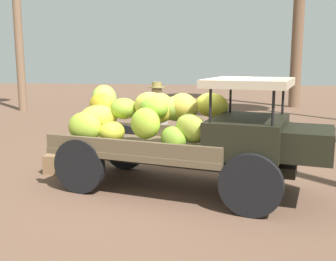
# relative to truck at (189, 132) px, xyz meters

# --- Properties ---
(ground_plane) EXTENTS (60.00, 60.00, 0.00)m
(ground_plane) POSITION_rel_truck_xyz_m (-0.32, 0.21, -1.00)
(ground_plane) COLOR brown
(truck) EXTENTS (4.66, 2.62, 1.89)m
(truck) POSITION_rel_truck_xyz_m (0.00, 0.00, 0.00)
(truck) COLOR black
(truck) RESTS_ON ground
(farmer) EXTENTS (0.57, 0.53, 1.73)m
(farmer) POSITION_rel_truck_xyz_m (-0.82, 1.77, -0.02)
(farmer) COLOR #433F47
(farmer) RESTS_ON ground
(wooden_crate) EXTENTS (0.55, 0.53, 0.36)m
(wooden_crate) POSITION_rel_truck_xyz_m (-2.59, 0.83, -0.82)
(wooden_crate) COLOR olive
(wooden_crate) RESTS_ON ground
(loose_banana_bunch) EXTENTS (0.62, 0.68, 0.34)m
(loose_banana_bunch) POSITION_rel_truck_xyz_m (0.13, 1.99, -0.84)
(loose_banana_bunch) COLOR tan
(loose_banana_bunch) RESTS_ON ground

